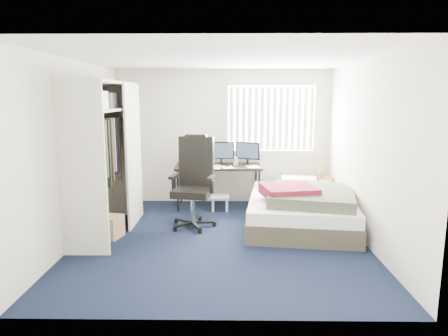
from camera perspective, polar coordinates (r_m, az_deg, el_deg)
ground at (r=5.78m, az=-0.51°, el=-10.10°), size 4.20×4.20×0.00m
room_shell at (r=5.45m, az=-0.54°, el=4.96°), size 4.20×4.20×4.20m
window_assembly at (r=7.52m, az=6.76°, el=7.02°), size 1.72×0.09×1.32m
closet at (r=6.00m, az=-16.66°, el=3.51°), size 0.64×1.84×2.22m
desk at (r=7.28m, az=-0.77°, el=0.61°), size 1.58×0.77×1.23m
office_chair at (r=6.26m, az=-4.28°, el=-3.32°), size 0.77×0.77×1.42m
footstool at (r=7.09m, az=-0.59°, el=-4.49°), size 0.34×0.27×0.27m
nightstand at (r=7.33m, az=13.58°, el=-2.10°), size 0.68×0.89×0.73m
bed at (r=6.42m, az=10.98°, el=-5.48°), size 1.84×2.31×0.70m
pine_box at (r=6.06m, az=-16.46°, el=-8.00°), size 0.49×0.41×0.32m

